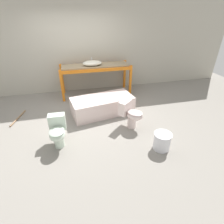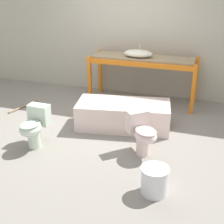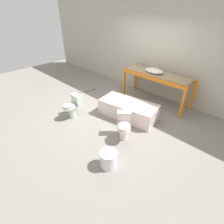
% 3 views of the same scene
% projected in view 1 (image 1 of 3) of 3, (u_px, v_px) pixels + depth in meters
% --- Properties ---
extents(ground_plane, '(12.00, 12.00, 0.00)m').
position_uv_depth(ground_plane, '(84.00, 114.00, 4.70)').
color(ground_plane, gray).
extents(warehouse_wall_rear, '(10.80, 0.08, 3.20)m').
position_uv_depth(warehouse_wall_rear, '(74.00, 41.00, 5.38)').
color(warehouse_wall_rear, '#B2AD9E').
rests_on(warehouse_wall_rear, ground_plane).
extents(shelving_rack, '(2.18, 0.71, 0.97)m').
position_uv_depth(shelving_rack, '(95.00, 69.00, 5.45)').
color(shelving_rack, orange).
rests_on(shelving_rack, ground_plane).
extents(sink_basin, '(0.58, 0.35, 0.23)m').
position_uv_depth(sink_basin, '(92.00, 63.00, 5.26)').
color(sink_basin, silver).
rests_on(sink_basin, shelving_rack).
extents(bathtub_main, '(1.70, 0.99, 0.45)m').
position_uv_depth(bathtub_main, '(103.00, 104.00, 4.63)').
color(bathtub_main, silver).
rests_on(bathtub_main, ground_plane).
extents(toilet_near, '(0.34, 0.56, 0.64)m').
position_uv_depth(toilet_near, '(58.00, 131.00, 3.44)').
color(toilet_near, silver).
rests_on(toilet_near, ground_plane).
extents(toilet_far, '(0.60, 0.62, 0.64)m').
position_uv_depth(toilet_far, '(131.00, 114.00, 4.02)').
color(toilet_far, silver).
rests_on(toilet_far, ground_plane).
extents(bucket_white, '(0.35, 0.35, 0.36)m').
position_uv_depth(bucket_white, '(162.00, 141.00, 3.45)').
color(bucket_white, silver).
rests_on(bucket_white, ground_plane).
extents(loose_pipe, '(0.24, 0.74, 0.04)m').
position_uv_depth(loose_pipe, '(18.00, 118.00, 4.49)').
color(loose_pipe, '#8C6B4C').
rests_on(loose_pipe, ground_plane).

